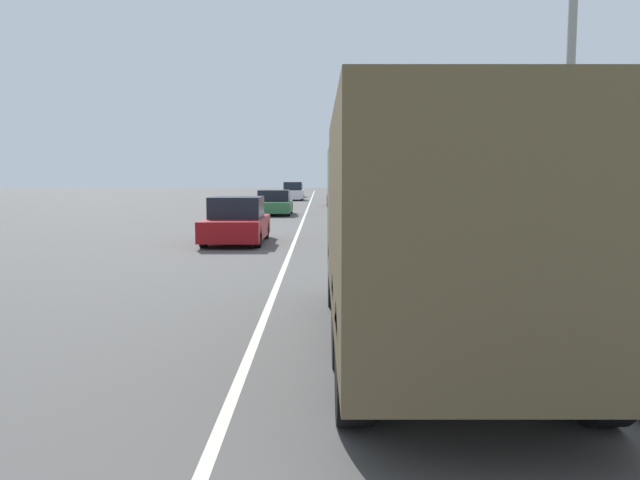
% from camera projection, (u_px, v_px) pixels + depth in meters
% --- Properties ---
extents(ground_plane, '(180.00, 180.00, 0.00)m').
position_uv_depth(ground_plane, '(304.00, 212.00, 37.21)').
color(ground_plane, '#565451').
extents(lane_centre_stripe, '(0.12, 120.00, 0.00)m').
position_uv_depth(lane_centre_stripe, '(304.00, 212.00, 37.21)').
color(lane_centre_stripe, silver).
rests_on(lane_centre_stripe, ground).
extents(sidewalk_right, '(1.80, 120.00, 0.12)m').
position_uv_depth(sidewalk_right, '(379.00, 211.00, 37.22)').
color(sidewalk_right, '#9E9B93').
rests_on(sidewalk_right, ground).
extents(grass_strip_right, '(7.00, 120.00, 0.02)m').
position_uv_depth(grass_strip_right, '(453.00, 212.00, 37.24)').
color(grass_strip_right, '#56843D').
rests_on(grass_strip_right, ground).
extents(military_truck, '(2.39, 7.31, 2.78)m').
position_uv_depth(military_truck, '(429.00, 221.00, 7.44)').
color(military_truck, '#606647').
rests_on(military_truck, ground).
extents(car_nearest_ahead, '(1.82, 4.19, 1.48)m').
position_uv_depth(car_nearest_ahead, '(235.00, 222.00, 19.92)').
color(car_nearest_ahead, maroon).
rests_on(car_nearest_ahead, ground).
extents(car_second_ahead, '(1.92, 4.29, 1.38)m').
position_uv_depth(car_second_ahead, '(272.00, 204.00, 34.85)').
color(car_second_ahead, '#336B3D').
rests_on(car_second_ahead, ground).
extents(car_third_ahead, '(1.72, 4.58, 1.48)m').
position_uv_depth(car_third_ahead, '(337.00, 197.00, 45.11)').
color(car_third_ahead, maroon).
rests_on(car_third_ahead, ground).
extents(car_fourth_ahead, '(1.86, 4.21, 1.66)m').
position_uv_depth(car_fourth_ahead, '(291.00, 192.00, 57.01)').
color(car_fourth_ahead, silver).
rests_on(car_fourth_ahead, ground).
extents(car_farthest_ahead, '(1.84, 4.30, 1.38)m').
position_uv_depth(car_farthest_ahead, '(293.00, 191.00, 66.52)').
color(car_farthest_ahead, '#B7BABF').
rests_on(car_farthest_ahead, ground).
extents(lamp_post, '(1.69, 0.24, 6.39)m').
position_uv_depth(lamp_post, '(554.00, 57.00, 9.71)').
color(lamp_post, gray).
rests_on(lamp_post, sidewalk_right).
extents(utility_box, '(0.55, 0.45, 0.70)m').
position_uv_depth(utility_box, '(638.00, 281.00, 10.43)').
color(utility_box, '#3D7042').
rests_on(utility_box, grass_strip_right).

